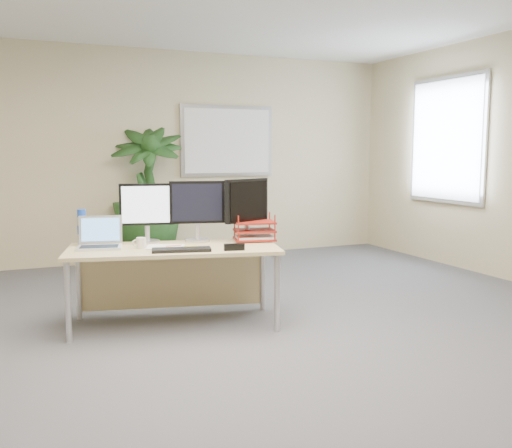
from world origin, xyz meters
name	(u,v)px	position (x,y,z in m)	size (l,w,h in m)	color
floor	(264,366)	(0.00, 0.00, 0.00)	(8.00, 8.00, 0.00)	#47474C
back_wall	(138,156)	(0.00, 4.00, 1.35)	(7.00, 0.04, 2.70)	#C9BB8E
whiteboard	(227,141)	(1.20, 3.97, 1.55)	(1.30, 0.04, 0.95)	#ACACB1
window	(446,140)	(3.47, 2.30, 1.55)	(0.04, 1.30, 1.55)	#ACACB1
desk	(174,261)	(-0.29, 1.20, 0.51)	(1.79, 1.06, 0.65)	#D4BA7D
floor_plant	(147,205)	(0.04, 3.70, 0.75)	(0.84, 0.84, 1.50)	#193D16
monitor_left	(147,209)	(-0.45, 1.42, 0.93)	(0.45, 0.20, 0.50)	silver
monitor_right	(197,207)	(-0.05, 1.31, 0.94)	(0.46, 0.21, 0.52)	silver
monitor_dark	(247,205)	(0.37, 1.21, 0.95)	(0.46, 0.23, 0.53)	silver
laptop	(100,240)	(-0.85, 1.34, 0.71)	(0.40, 0.37, 0.25)	silver
keyboard	(181,250)	(-0.30, 0.90, 0.66)	(0.45, 0.15, 0.03)	black
coffee_mug	(141,243)	(-0.56, 1.15, 0.69)	(0.11, 0.08, 0.09)	white
spiral_notebook	(166,247)	(-0.37, 1.11, 0.65)	(0.29, 0.22, 0.01)	silver
orange_pen	(174,246)	(-0.31, 1.09, 0.66)	(0.01, 0.01, 0.13)	#D44F17
yellow_highlighter	(191,246)	(-0.18, 1.05, 0.65)	(0.01, 0.01, 0.11)	#F9FF1A
water_bottle	(82,228)	(-0.97, 1.53, 0.79)	(0.08, 0.08, 0.29)	silver
letter_tray	(254,232)	(0.42, 1.17, 0.72)	(0.39, 0.33, 0.16)	maroon
stapler	(234,247)	(0.09, 0.78, 0.67)	(0.16, 0.04, 0.05)	black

